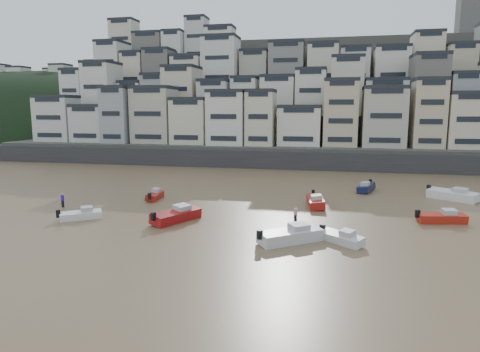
% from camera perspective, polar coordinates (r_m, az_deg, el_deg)
% --- Properties ---
extents(sea_strip, '(340.00, 340.00, 0.00)m').
position_cam_1_polar(sea_strip, '(207.66, -26.05, 4.93)').
color(sea_strip, '#485967').
rests_on(sea_strip, ground).
extents(harbor_wall, '(140.00, 3.00, 3.50)m').
position_cam_1_polar(harbor_wall, '(83.92, 6.50, 2.14)').
color(harbor_wall, '#38383A').
rests_on(harbor_wall, ground).
extents(hillside, '(141.04, 66.00, 50.00)m').
position_cam_1_polar(hillside, '(122.80, 10.73, 9.50)').
color(hillside, '#4C4C47').
rests_on(hillside, ground).
extents(headland, '(216.00, 135.00, 53.33)m').
position_cam_1_polar(headland, '(190.64, -24.34, 4.76)').
color(headland, black).
rests_on(headland, ground).
extents(boat_e, '(2.82, 6.20, 1.63)m').
position_cam_1_polar(boat_e, '(52.77, 10.02, -3.11)').
color(boat_e, maroon).
rests_on(boat_e, ground).
extents(boat_g, '(6.63, 5.69, 1.81)m').
position_cam_1_polar(boat_g, '(61.83, 26.47, -2.06)').
color(boat_g, white).
rests_on(boat_g, ground).
extents(boat_a, '(6.44, 5.62, 1.77)m').
position_cam_1_polar(boat_a, '(38.47, 6.74, -7.54)').
color(boat_a, silver).
rests_on(boat_a, ground).
extents(boat_c, '(4.74, 6.59, 1.73)m').
position_cam_1_polar(boat_c, '(45.53, -8.53, -4.97)').
color(boat_c, maroon).
rests_on(boat_c, ground).
extents(boat_f, '(1.93, 4.65, 1.23)m').
position_cam_1_polar(boat_f, '(57.14, -11.29, -2.41)').
color(boat_f, '#9F1913').
rests_on(boat_f, ground).
extents(boat_i, '(3.28, 5.69, 1.47)m').
position_cam_1_polar(boat_i, '(63.74, 16.49, -1.31)').
color(boat_i, '#121839').
rests_on(boat_i, ground).
extents(boat_j, '(4.69, 3.97, 1.28)m').
position_cam_1_polar(boat_j, '(49.07, -20.47, -4.70)').
color(boat_j, white).
rests_on(boat_j, ground).
extents(boat_b, '(4.51, 4.05, 1.25)m').
position_cam_1_polar(boat_b, '(39.09, 13.36, -7.85)').
color(boat_b, silver).
rests_on(boat_b, ground).
extents(boat_d, '(5.51, 2.62, 1.44)m').
position_cam_1_polar(boat_d, '(49.36, 25.31, -4.83)').
color(boat_d, '#A42214').
rests_on(boat_d, ground).
extents(person_blue, '(0.44, 0.44, 1.74)m').
position_cam_1_polar(person_blue, '(55.67, -22.58, -2.98)').
color(person_blue, '#331AC9').
rests_on(person_blue, ground).
extents(person_pink, '(0.44, 0.44, 1.74)m').
position_cam_1_polar(person_pink, '(45.07, 7.42, -5.09)').
color(person_pink, '#D1949D').
rests_on(person_pink, ground).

